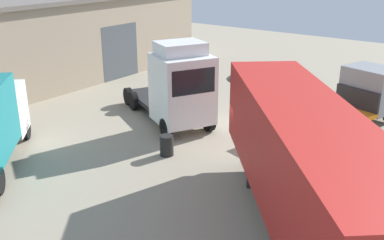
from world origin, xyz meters
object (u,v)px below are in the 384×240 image
Objects in this scene: gravel_pile at (250,72)px; oil_drum at (167,145)px; tractor_unit_white at (178,88)px; flatbed_truck_grey at (354,99)px; container_trailer_green at (305,163)px.

gravel_pile reaches higher than oil_drum.
tractor_unit_white is 8.68m from flatbed_truck_grey.
flatbed_truck_grey is at bearing -30.01° from container_trailer_green.
tractor_unit_white is 0.69× the size of container_trailer_green.
oil_drum is at bearing -33.13° from tractor_unit_white.
oil_drum is (-2.90, -1.64, -1.55)m from tractor_unit_white.
flatbed_truck_grey is at bearing 66.90° from tractor_unit_white.
container_trailer_green is at bearing -109.41° from oil_drum.
flatbed_truck_grey is 9.74× the size of oil_drum.
oil_drum is at bearing -165.70° from gravel_pile.
flatbed_truck_grey is (10.89, 2.02, -1.36)m from container_trailer_green.
gravel_pile is 3.65× the size of oil_drum.
container_trailer_green is at bearing -152.94° from flatbed_truck_grey.
tractor_unit_white is 0.81× the size of flatbed_truck_grey.
container_trailer_green is at bearing -145.91° from gravel_pile.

